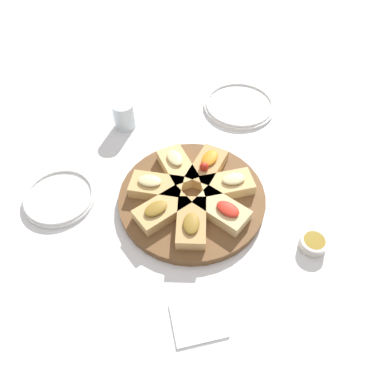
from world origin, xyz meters
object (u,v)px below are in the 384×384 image
at_px(serving_board, 192,198).
at_px(dipping_bowl, 313,243).
at_px(plate_left, 60,196).
at_px(plate_right, 239,105).
at_px(water_glass, 124,115).
at_px(napkin_stack, 198,320).

distance_m(serving_board, dipping_bowl, 0.30).
relative_size(plate_left, plate_right, 0.83).
bearing_deg(water_glass, serving_board, -53.97).
relative_size(serving_board, napkin_stack, 3.45).
distance_m(plate_left, dipping_bowl, 0.62).
relative_size(serving_board, plate_left, 2.01).
height_order(plate_left, napkin_stack, plate_left).
xyz_separation_m(serving_board, plate_right, (0.14, 0.37, -0.00)).
bearing_deg(napkin_stack, serving_board, 93.38).
relative_size(plate_left, water_glass, 2.29).
bearing_deg(plate_left, napkin_stack, -40.93).
bearing_deg(plate_left, serving_board, -0.48).
distance_m(serving_board, napkin_stack, 0.30).
xyz_separation_m(serving_board, water_glass, (-0.20, 0.28, 0.03)).
height_order(plate_left, water_glass, water_glass).
height_order(serving_board, water_glass, water_glass).
xyz_separation_m(serving_board, plate_left, (-0.33, 0.00, -0.00)).
height_order(serving_board, plate_left, serving_board).
bearing_deg(napkin_stack, dipping_bowl, 34.19).
height_order(serving_board, dipping_bowl, dipping_bowl).
height_order(water_glass, dipping_bowl, water_glass).
xyz_separation_m(plate_left, plate_right, (0.47, 0.36, -0.00)).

